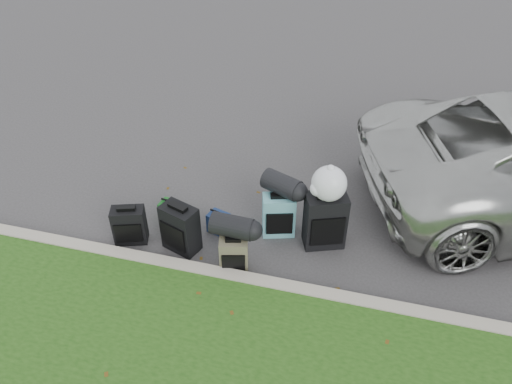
% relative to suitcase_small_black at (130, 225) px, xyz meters
% --- Properties ---
extents(ground, '(120.00, 120.00, 0.00)m').
position_rel_suitcase_small_black_xyz_m(ground, '(1.67, 0.61, -0.27)').
color(ground, '#383535').
rests_on(ground, ground).
extents(curb, '(120.00, 0.18, 0.15)m').
position_rel_suitcase_small_black_xyz_m(curb, '(1.67, -0.39, -0.20)').
color(curb, '#9E937F').
rests_on(curb, ground).
extents(suitcase_small_black, '(0.49, 0.37, 0.55)m').
position_rel_suitcase_small_black_xyz_m(suitcase_small_black, '(0.00, 0.00, 0.00)').
color(suitcase_small_black, black).
rests_on(suitcase_small_black, ground).
extents(suitcase_large_black_left, '(0.55, 0.43, 0.69)m').
position_rel_suitcase_small_black_xyz_m(suitcase_large_black_left, '(0.73, 0.04, 0.07)').
color(suitcase_large_black_left, black).
rests_on(suitcase_large_black_left, ground).
extents(suitcase_olive, '(0.40, 0.31, 0.49)m').
position_rel_suitcase_small_black_xyz_m(suitcase_olive, '(1.53, -0.16, -0.03)').
color(suitcase_olive, '#484531').
rests_on(suitcase_olive, ground).
extents(suitcase_teal, '(0.50, 0.38, 0.63)m').
position_rel_suitcase_small_black_xyz_m(suitcase_teal, '(1.93, 0.67, 0.04)').
color(suitcase_teal, teal).
rests_on(suitcase_teal, ground).
extents(suitcase_large_black_right, '(0.62, 0.50, 0.81)m').
position_rel_suitcase_small_black_xyz_m(suitcase_large_black_right, '(2.57, 0.62, 0.13)').
color(suitcase_large_black_right, black).
rests_on(suitcase_large_black_right, ground).
extents(tote_green, '(0.30, 0.25, 0.31)m').
position_rel_suitcase_small_black_xyz_m(tote_green, '(0.35, 0.55, -0.12)').
color(tote_green, '#15621C').
rests_on(tote_green, ground).
extents(tote_navy, '(0.33, 0.29, 0.30)m').
position_rel_suitcase_small_black_xyz_m(tote_navy, '(1.11, 0.49, -0.13)').
color(tote_navy, navy).
rests_on(tote_navy, ground).
extents(duffel_left, '(0.54, 0.31, 0.29)m').
position_rel_suitcase_small_black_xyz_m(duffel_left, '(1.48, -0.05, 0.36)').
color(duffel_left, black).
rests_on(duffel_left, suitcase_olive).
extents(duffel_right, '(0.59, 0.47, 0.29)m').
position_rel_suitcase_small_black_xyz_m(duffel_right, '(1.93, 0.77, 0.50)').
color(duffel_right, black).
rests_on(duffel_right, suitcase_teal).
extents(trash_bag, '(0.45, 0.45, 0.45)m').
position_rel_suitcase_small_black_xyz_m(trash_bag, '(2.57, 0.60, 0.76)').
color(trash_bag, white).
rests_on(trash_bag, suitcase_large_black_right).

